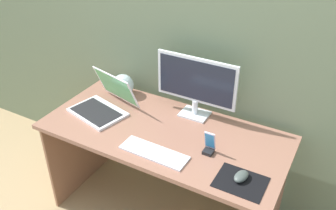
# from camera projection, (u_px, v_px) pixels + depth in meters

# --- Properties ---
(wall_back) EXTENTS (6.00, 0.04, 2.50)m
(wall_back) POSITION_uv_depth(u_px,v_px,m) (196.00, 25.00, 2.20)
(wall_back) COLOR slate
(wall_back) RESTS_ON ground_plane
(desk) EXTENTS (1.49, 0.69, 0.71)m
(desk) POSITION_uv_depth(u_px,v_px,m) (164.00, 149.00, 2.26)
(desk) COLOR #976553
(desk) RESTS_ON ground_plane
(monitor) EXTENTS (0.52, 0.14, 0.40)m
(monitor) POSITION_uv_depth(u_px,v_px,m) (196.00, 84.00, 2.21)
(monitor) COLOR white
(monitor) RESTS_ON desk
(laptop) EXTENTS (0.42, 0.41, 0.24)m
(laptop) POSITION_uv_depth(u_px,v_px,m) (104.00, 104.00, 2.36)
(laptop) COLOR white
(laptop) RESTS_ON desk
(fishbowl) EXTENTS (0.15, 0.15, 0.15)m
(fishbowl) POSITION_uv_depth(u_px,v_px,m) (123.00, 85.00, 2.52)
(fishbowl) COLOR silver
(fishbowl) RESTS_ON desk
(keyboard_external) EXTENTS (0.39, 0.14, 0.01)m
(keyboard_external) POSITION_uv_depth(u_px,v_px,m) (154.00, 152.00, 2.00)
(keyboard_external) COLOR white
(keyboard_external) RESTS_ON desk
(mousepad) EXTENTS (0.25, 0.20, 0.00)m
(mousepad) POSITION_uv_depth(u_px,v_px,m) (241.00, 182.00, 1.81)
(mousepad) COLOR black
(mousepad) RESTS_ON desk
(mouse) EXTENTS (0.08, 0.11, 0.04)m
(mouse) POSITION_uv_depth(u_px,v_px,m) (241.00, 176.00, 1.82)
(mouse) COLOR #454E4C
(mouse) RESTS_ON mousepad
(phone_in_dock) EXTENTS (0.06, 0.06, 0.14)m
(phone_in_dock) POSITION_uv_depth(u_px,v_px,m) (209.00, 146.00, 1.98)
(phone_in_dock) COLOR black
(phone_in_dock) RESTS_ON desk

